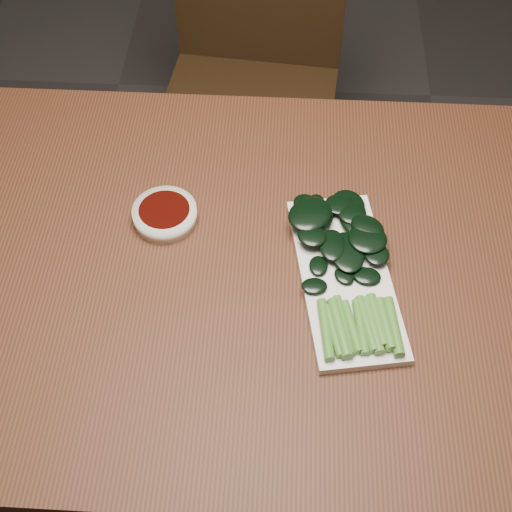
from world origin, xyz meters
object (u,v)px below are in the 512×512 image
(table, at_px, (249,288))
(chair_far, at_px, (252,75))
(serving_plate, at_px, (345,277))
(gai_lan, at_px, (345,255))
(sauce_bowl, at_px, (165,214))

(table, height_order, chair_far, chair_far)
(chair_far, xyz_separation_m, serving_plate, (0.19, -0.82, 0.27))
(gai_lan, bearing_deg, serving_plate, -88.75)
(table, distance_m, gai_lan, 0.18)
(table, height_order, serving_plate, serving_plate)
(sauce_bowl, bearing_deg, serving_plate, -19.85)
(gai_lan, bearing_deg, chair_far, 103.70)
(chair_far, height_order, gai_lan, chair_far)
(table, relative_size, gai_lan, 4.25)
(sauce_bowl, xyz_separation_m, serving_plate, (0.29, -0.11, -0.01))
(gai_lan, bearing_deg, sauce_bowl, 165.14)
(table, xyz_separation_m, serving_plate, (0.15, -0.03, 0.08))
(chair_far, bearing_deg, serving_plate, -71.12)
(chair_far, height_order, sauce_bowl, chair_far)
(gai_lan, bearing_deg, table, -178.92)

